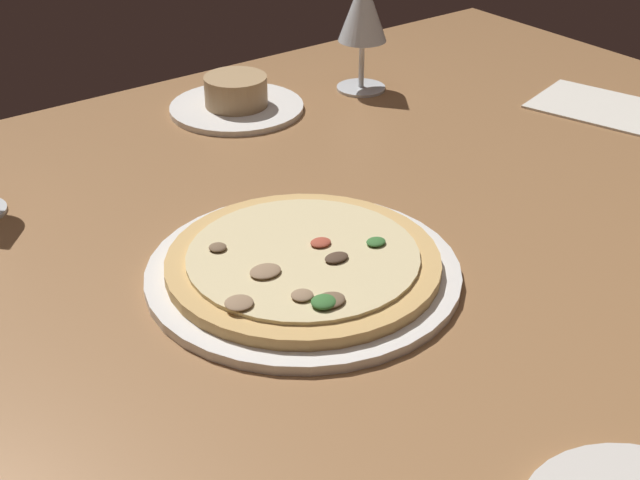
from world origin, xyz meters
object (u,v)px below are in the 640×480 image
at_px(wine_glass_far, 363,12).
at_px(paper_menu, 601,107).
at_px(ramekin_on_saucer, 236,99).
at_px(pizza_main, 303,267).

distance_m(wine_glass_far, paper_menu, 0.36).
bearing_deg(ramekin_on_saucer, paper_menu, -35.90).
bearing_deg(paper_menu, ramekin_on_saucer, 127.98).
bearing_deg(wine_glass_far, paper_menu, -49.30).
relative_size(pizza_main, ramekin_on_saucer, 1.65).
height_order(pizza_main, wine_glass_far, wine_glass_far).
distance_m(pizza_main, ramekin_on_saucer, 0.44).
distance_m(ramekin_on_saucer, paper_menu, 0.50).
relative_size(pizza_main, wine_glass_far, 1.82).
xyz_separation_m(ramekin_on_saucer, paper_menu, (0.41, -0.30, -0.02)).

